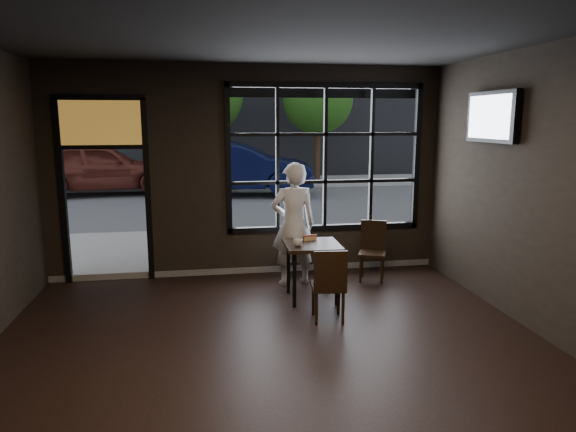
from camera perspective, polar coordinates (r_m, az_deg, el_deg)
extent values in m
cube|color=black|center=(4.96, -0.44, -18.23)|extent=(6.00, 7.00, 0.02)
cube|color=black|center=(4.42, -0.51, 21.37)|extent=(6.00, 7.00, 0.02)
cube|color=black|center=(8.04, 4.15, 6.43)|extent=(3.06, 0.12, 2.28)
cube|color=orange|center=(7.92, -20.06, 9.74)|extent=(1.20, 0.06, 0.70)
cube|color=#545456|center=(28.40, -8.02, 5.68)|extent=(60.00, 41.00, 0.04)
cube|color=#5B5956|center=(27.78, -8.39, 21.14)|extent=(28.00, 12.00, 15.00)
cube|color=black|center=(6.92, 2.67, -6.15)|extent=(0.74, 0.74, 0.78)
cube|color=black|center=(6.22, 4.48, -7.53)|extent=(0.43, 0.43, 0.90)
cube|color=black|center=(7.79, 9.35, -3.93)|extent=(0.50, 0.50, 0.89)
imported|color=silver|center=(7.42, 0.59, -0.92)|extent=(0.67, 0.45, 1.80)
imported|color=silver|center=(6.67, 1.12, -2.94)|extent=(0.12, 0.12, 0.10)
cube|color=black|center=(7.05, 21.74, 10.19)|extent=(0.12, 1.09, 0.64)
imported|color=black|center=(16.40, -5.65, 5.35)|extent=(4.98, 2.35, 1.58)
imported|color=#551F17|center=(17.56, -20.10, 5.12)|extent=(4.86, 2.47, 1.58)
cylinder|color=#332114|center=(19.16, -8.95, 7.07)|extent=(0.22, 0.22, 2.47)
sphere|color=#265514|center=(19.15, -9.13, 13.10)|extent=(2.69, 2.69, 2.69)
cylinder|color=#332114|center=(19.51, 3.27, 7.12)|extent=(0.22, 0.22, 2.39)
sphere|color=#296026|center=(19.49, 3.34, 12.85)|extent=(2.61, 2.61, 2.61)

